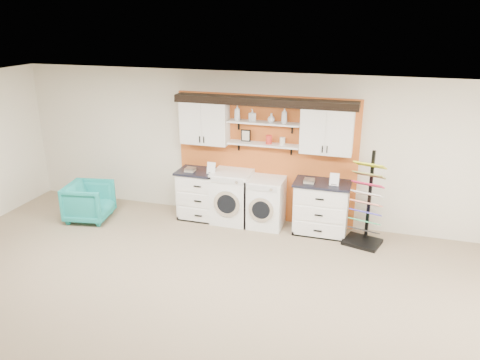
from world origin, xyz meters
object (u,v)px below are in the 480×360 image
(base_cabinet_left, at_px, (204,194))
(base_cabinet_right, at_px, (321,208))
(washer, at_px, (232,197))
(dryer, at_px, (266,202))
(armchair, at_px, (89,202))
(sample_rack, at_px, (365,215))

(base_cabinet_left, height_order, base_cabinet_right, base_cabinet_right)
(washer, relative_size, dryer, 1.08)
(base_cabinet_left, distance_m, armchair, 2.21)
(base_cabinet_right, relative_size, armchair, 1.24)
(washer, bearing_deg, dryer, 0.00)
(sample_rack, relative_size, armchair, 2.04)
(base_cabinet_left, xyz_separation_m, sample_rack, (3.04, -0.22, 0.04))
(base_cabinet_left, relative_size, washer, 0.98)
(base_cabinet_left, relative_size, sample_rack, 0.60)
(sample_rack, bearing_deg, dryer, -171.37)
(dryer, xyz_separation_m, armchair, (-3.31, -0.72, -0.10))
(armchair, bearing_deg, sample_rack, -94.17)
(base_cabinet_left, relative_size, base_cabinet_right, 0.99)
(base_cabinet_left, bearing_deg, dryer, -0.16)
(base_cabinet_right, relative_size, dryer, 1.07)
(base_cabinet_left, height_order, armchair, base_cabinet_left)
(base_cabinet_right, xyz_separation_m, washer, (-1.68, -0.00, 0.02))
(armchair, bearing_deg, dryer, -87.54)
(dryer, bearing_deg, base_cabinet_right, 0.19)
(base_cabinet_right, distance_m, armchair, 4.40)
(washer, relative_size, sample_rack, 0.61)
(dryer, bearing_deg, armchair, -167.71)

